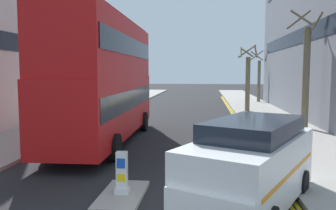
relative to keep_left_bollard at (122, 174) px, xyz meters
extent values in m
cube|color=#9E9991|center=(6.50, 11.59, -0.54)|extent=(4.00, 80.00, 0.14)
cube|color=#9E9991|center=(-6.50, 11.59, -0.54)|extent=(4.00, 80.00, 0.14)
cube|color=yellow|center=(4.40, 9.59, -0.60)|extent=(0.10, 56.00, 0.01)
cube|color=yellow|center=(4.24, 9.59, -0.60)|extent=(0.10, 56.00, 0.01)
cube|color=#9E9991|center=(0.00, 0.00, -0.56)|extent=(1.10, 2.20, 0.10)
cube|color=silver|center=(0.00, 0.00, -0.43)|extent=(0.36, 0.28, 0.16)
cube|color=white|center=(0.00, 0.00, 0.13)|extent=(0.28, 0.20, 0.95)
cube|color=blue|center=(0.00, -0.10, 0.32)|extent=(0.22, 0.01, 0.26)
cube|color=yellow|center=(0.00, -0.10, -0.06)|extent=(0.22, 0.01, 0.20)
cube|color=red|center=(-2.42, 6.83, 1.13)|extent=(2.68, 10.84, 2.60)
cube|color=red|center=(-2.42, 6.83, 3.68)|extent=(2.63, 10.62, 2.50)
cube|color=black|center=(-2.42, 6.83, 1.43)|extent=(2.70, 10.41, 0.84)
cube|color=black|center=(-2.42, 6.83, 3.78)|extent=(2.69, 10.19, 0.80)
cube|color=yellow|center=(-2.51, 12.21, 2.68)|extent=(2.00, 0.09, 0.44)
cube|color=maroon|center=(-2.42, 6.83, 4.98)|extent=(2.41, 9.76, 0.10)
cylinder|color=black|center=(-3.72, 10.16, -0.09)|extent=(0.32, 1.04, 1.04)
cylinder|color=black|center=(-1.22, 10.20, -0.09)|extent=(0.32, 1.04, 1.04)
cylinder|color=black|center=(-3.61, 3.46, -0.09)|extent=(0.32, 1.04, 1.04)
cylinder|color=black|center=(-1.11, 3.50, -0.09)|extent=(0.32, 1.04, 1.04)
cube|color=white|center=(3.26, -0.25, 0.33)|extent=(3.82, 5.05, 1.50)
cube|color=black|center=(3.33, -0.12, 1.13)|extent=(2.91, 3.50, 0.76)
cube|color=white|center=(2.42, -1.93, 0.07)|extent=(2.14, 1.86, 0.67)
cube|color=orange|center=(3.26, -0.25, 0.38)|extent=(3.67, 4.73, 0.10)
cylinder|color=black|center=(1.80, -1.14, -0.27)|extent=(0.50, 0.71, 0.68)
cylinder|color=black|center=(4.73, 0.64, -0.27)|extent=(0.50, 0.71, 0.68)
cylinder|color=black|center=(3.12, 1.46, -0.27)|extent=(0.50, 0.71, 0.68)
cylinder|color=#6B6047|center=(5.52, 19.60, 1.68)|extent=(0.37, 0.37, 4.30)
cylinder|color=#6B6047|center=(6.08, 19.42, 4.24)|extent=(0.47, 1.20, 0.91)
cylinder|color=#6B6047|center=(5.51, 20.31, 4.33)|extent=(1.48, 0.15, 1.08)
cylinder|color=#6B6047|center=(4.95, 19.64, 4.24)|extent=(0.21, 1.21, 0.89)
cylinder|color=#6B6047|center=(5.40, 19.17, 4.15)|extent=(0.94, 0.38, 0.71)
cylinder|color=#6B6047|center=(7.67, 11.24, 2.30)|extent=(0.39, 0.39, 5.53)
cylinder|color=#6B6047|center=(8.19, 11.33, 5.44)|extent=(0.31, 1.11, 0.83)
cylinder|color=#6B6047|center=(7.36, 11.94, 5.60)|extent=(1.49, 0.75, 1.15)
cylinder|color=#6B6047|center=(7.21, 10.77, 5.53)|extent=(1.06, 1.04, 1.00)
cylinder|color=#6B6047|center=(7.77, 28.68, 1.69)|extent=(0.32, 0.32, 4.31)
cylinder|color=#6B6047|center=(8.50, 28.72, 4.35)|extent=(0.21, 1.52, 1.11)
cylinder|color=#6B6047|center=(7.54, 29.43, 4.39)|extent=(1.57, 0.58, 1.17)
cylinder|color=#6B6047|center=(7.42, 28.12, 4.30)|extent=(1.22, 0.83, 1.01)
cube|color=black|center=(8.48, 16.20, 5.07)|extent=(0.04, 24.64, 1.00)
camera|label=1|loc=(2.13, -8.60, 2.66)|focal=36.96mm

